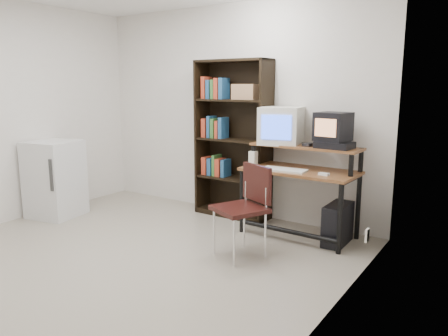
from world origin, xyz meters
The scene contains 17 objects.
floor centered at (0.00, 0.00, -0.01)m, with size 4.00×4.00×0.01m, color #A39987.
back_wall centered at (0.00, 2.00, 1.30)m, with size 4.00×0.01×2.60m, color silver.
right_wall centered at (2.00, 0.00, 1.30)m, with size 0.01×4.00×2.60m, color silver.
computer_desk centered at (1.12, 1.62, 0.69)m, with size 1.23×0.64×0.98m.
crt_monitor centered at (0.81, 1.75, 1.18)m, with size 0.52×0.52×0.42m.
vcr centered at (1.46, 1.68, 1.01)m, with size 0.36×0.26×0.08m, color black.
crt_tv centered at (1.42, 1.73, 1.20)m, with size 0.36×0.36×0.30m.
cd_spindle centered at (1.16, 1.67, 0.99)m, with size 0.12×0.12×0.05m, color #26262B.
keyboard centered at (1.01, 1.44, 0.74)m, with size 0.47×0.21×0.04m, color silver.
mousepad centered at (1.45, 1.47, 0.72)m, with size 0.22×0.18×0.01m, color black.
mouse centered at (1.45, 1.45, 0.74)m, with size 0.10×0.06×0.03m, color white.
desk_speaker centered at (0.56, 1.57, 0.80)m, with size 0.08×0.07×0.17m, color silver.
pc_tower centered at (1.57, 1.59, 0.21)m, with size 0.20×0.45×0.42m, color black.
school_chair centered at (0.93, 0.80, 0.54)m, with size 0.58×0.58×0.87m.
bookshelf centered at (0.12, 1.86, 0.98)m, with size 0.97×0.33×1.92m.
mini_fridge centered at (-1.72, 0.59, 0.47)m, with size 0.65×0.65×0.95m.
wall_outlet centered at (1.99, 1.15, 0.30)m, with size 0.02×0.08×0.12m, color beige.
Camera 1 is at (2.99, -2.66, 1.62)m, focal length 35.00 mm.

